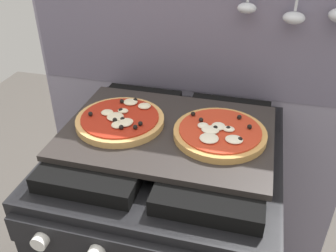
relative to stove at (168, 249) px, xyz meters
name	(u,v)px	position (x,y,z in m)	size (l,w,h in m)	color
kitchen_backsplash	(193,110)	(0.00, 0.34, 0.34)	(1.10, 0.09, 1.55)	gray
stove	(168,249)	(0.00, 0.00, 0.00)	(0.60, 0.64, 0.90)	black
baking_tray	(168,132)	(0.00, 0.00, 0.46)	(0.54, 0.38, 0.02)	#2D2826
pizza_left	(120,120)	(-0.13, 0.00, 0.48)	(0.23, 0.23, 0.03)	tan
pizza_right	(220,132)	(0.13, 0.00, 0.48)	(0.23, 0.23, 0.03)	tan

